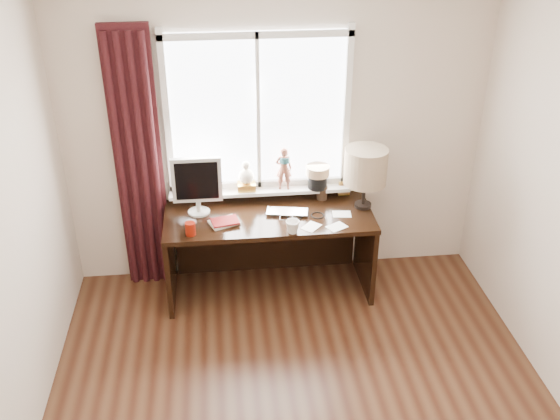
{
  "coord_description": "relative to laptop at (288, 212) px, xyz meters",
  "views": [
    {
      "loc": [
        -0.49,
        -2.78,
        3.25
      ],
      "look_at": [
        -0.05,
        1.25,
        1.0
      ],
      "focal_mm": 40.0,
      "sensor_mm": 36.0,
      "label": 1
    }
  ],
  "objects": [
    {
      "name": "icon_frame",
      "position": [
        0.52,
        0.27,
        0.05
      ],
      "size": [
        0.1,
        0.03,
        0.13
      ],
      "color": "gold",
      "rests_on": "desk"
    },
    {
      "name": "desk_cables",
      "position": [
        0.08,
        -0.03,
        -0.01
      ],
      "size": [
        0.44,
        0.25,
        0.01
      ],
      "color": "black",
      "rests_on": "desk"
    },
    {
      "name": "wall_back",
      "position": [
        -0.05,
        0.37,
        0.54
      ],
      "size": [
        3.5,
        0.0,
        2.6
      ],
      "primitive_type": "cube",
      "rotation": [
        1.57,
        0.0,
        0.0
      ],
      "color": "beige",
      "rests_on": "ground"
    },
    {
      "name": "table_lamp",
      "position": [
        0.64,
        0.05,
        0.35
      ],
      "size": [
        0.35,
        0.35,
        0.52
      ],
      "color": "black",
      "rests_on": "desk"
    },
    {
      "name": "laptop",
      "position": [
        0.0,
        0.0,
        0.0
      ],
      "size": [
        0.37,
        0.28,
        0.03
      ],
      "primitive_type": "imported",
      "rotation": [
        0.0,
        0.0,
        -0.19
      ],
      "color": "silver",
      "rests_on": "desk"
    },
    {
      "name": "notebook_stack",
      "position": [
        -0.52,
        -0.11,
        0.0
      ],
      "size": [
        0.26,
        0.23,
        0.03
      ],
      "color": "beige",
      "rests_on": "desk"
    },
    {
      "name": "red_cup",
      "position": [
        -0.78,
        -0.25,
        0.04
      ],
      "size": [
        0.08,
        0.08,
        0.1
      ],
      "primitive_type": "cylinder",
      "color": "#6E0E03",
      "rests_on": "desk"
    },
    {
      "name": "monitor",
      "position": [
        -0.72,
        0.09,
        0.26
      ],
      "size": [
        0.4,
        0.18,
        0.49
      ],
      "color": "beige",
      "rests_on": "desk"
    },
    {
      "name": "desk",
      "position": [
        -0.15,
        0.09,
        -0.26
      ],
      "size": [
        1.7,
        0.7,
        0.75
      ],
      "color": "black",
      "rests_on": "floor"
    },
    {
      "name": "ceiling",
      "position": [
        -0.05,
        -1.63,
        1.84
      ],
      "size": [
        3.5,
        4.0,
        0.0
      ],
      "primitive_type": "cube",
      "color": "white",
      "rests_on": "wall_back"
    },
    {
      "name": "brush_holder",
      "position": [
        0.32,
        0.22,
        0.05
      ],
      "size": [
        0.09,
        0.09,
        0.25
      ],
      "color": "black",
      "rests_on": "desk"
    },
    {
      "name": "mug",
      "position": [
        0.0,
        -0.3,
        0.04
      ],
      "size": [
        0.15,
        0.15,
        0.11
      ],
      "primitive_type": "imported",
      "rotation": [
        0.0,
        0.0,
        0.98
      ],
      "color": "white",
      "rests_on": "desk"
    },
    {
      "name": "window",
      "position": [
        -0.19,
        0.32,
        0.54
      ],
      "size": [
        1.52,
        0.22,
        1.4
      ],
      "color": "white",
      "rests_on": "ground"
    },
    {
      "name": "loose_papers",
      "position": [
        0.32,
        -0.18,
        -0.01
      ],
      "size": [
        0.45,
        0.34,
        0.0
      ],
      "color": "white",
      "rests_on": "desk"
    },
    {
      "name": "curtain",
      "position": [
        -1.19,
        0.27,
        0.35
      ],
      "size": [
        0.38,
        0.09,
        2.25
      ],
      "color": "black",
      "rests_on": "floor"
    }
  ]
}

